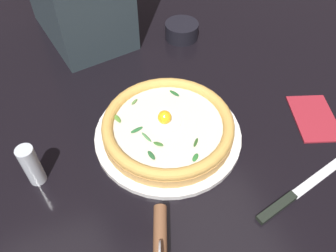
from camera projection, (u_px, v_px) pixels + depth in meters
ground_plane at (175, 146)px, 0.73m from camera, size 2.40×2.40×0.03m
pizza_plate at (168, 134)px, 0.72m from camera, size 0.31×0.31×0.01m
pizza at (168, 126)px, 0.70m from camera, size 0.27×0.27×0.05m
side_bowl at (182, 31)px, 0.95m from camera, size 0.09×0.09×0.04m
pizza_cutter at (160, 246)px, 0.52m from camera, size 0.15×0.06×0.09m
table_knife at (290, 198)px, 0.63m from camera, size 0.08×0.23×0.01m
folded_napkin at (314, 117)px, 0.76m from camera, size 0.16×0.13×0.01m
pepper_shaker at (32, 167)px, 0.62m from camera, size 0.03×0.03×0.09m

